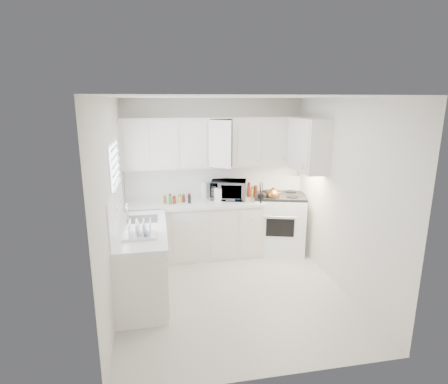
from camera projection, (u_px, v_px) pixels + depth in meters
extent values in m
plane|color=beige|center=(233.00, 292.00, 4.95)|extent=(3.20, 3.20, 0.00)
plane|color=white|center=(235.00, 97.00, 4.31)|extent=(3.20, 3.20, 0.00)
plane|color=beige|center=(214.00, 176.00, 6.15)|extent=(3.00, 0.00, 3.00)
plane|color=beige|center=(273.00, 251.00, 3.10)|extent=(3.00, 0.00, 3.00)
plane|color=beige|center=(113.00, 207.00, 4.36)|extent=(0.00, 3.20, 3.20)
plane|color=beige|center=(342.00, 196.00, 4.90)|extent=(0.00, 3.20, 3.20)
cube|color=silver|center=(194.00, 204.00, 5.88)|extent=(2.24, 0.64, 0.05)
cube|color=silver|center=(142.00, 229.00, 4.70)|extent=(0.64, 1.62, 0.05)
cube|color=silver|center=(214.00, 181.00, 6.16)|extent=(2.98, 0.02, 0.55)
cube|color=silver|center=(116.00, 209.00, 4.57)|extent=(0.02, 1.60, 0.55)
imported|color=gray|center=(229.00, 188.00, 6.02)|extent=(0.64, 0.47, 0.39)
cylinder|color=white|center=(204.00, 190.00, 6.09)|extent=(0.12, 0.12, 0.27)
cylinder|color=brown|center=(165.00, 198.00, 5.90)|extent=(0.06, 0.06, 0.13)
cylinder|color=#397928|center=(170.00, 199.00, 5.83)|extent=(0.06, 0.06, 0.13)
cylinder|color=#A22215|center=(174.00, 197.00, 5.93)|extent=(0.06, 0.06, 0.13)
cylinder|color=gold|center=(179.00, 198.00, 5.85)|extent=(0.06, 0.06, 0.13)
cylinder|color=#552618|center=(183.00, 197.00, 5.95)|extent=(0.06, 0.06, 0.13)
cylinder|color=black|center=(188.00, 198.00, 5.88)|extent=(0.06, 0.06, 0.13)
cylinder|color=#A22215|center=(249.00, 191.00, 6.19)|extent=(0.06, 0.06, 0.19)
cylinder|color=gold|center=(253.00, 192.00, 6.14)|extent=(0.06, 0.06, 0.19)
cylinder|color=#552618|center=(255.00, 191.00, 6.21)|extent=(0.06, 0.06, 0.19)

